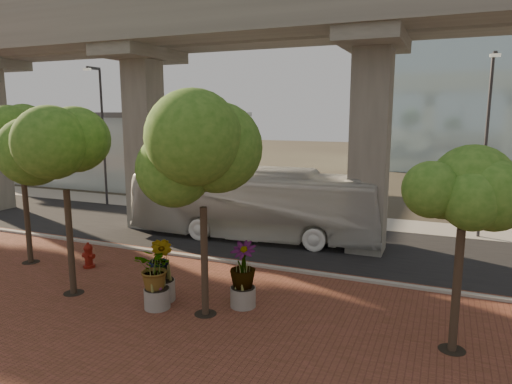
% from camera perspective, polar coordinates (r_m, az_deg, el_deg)
% --- Properties ---
extents(ground, '(160.00, 160.00, 0.00)m').
position_cam_1_polar(ground, '(21.60, -3.40, -7.03)').
color(ground, '#342E26').
rests_on(ground, ground).
extents(brick_plaza, '(70.00, 13.00, 0.06)m').
position_cam_1_polar(brick_plaza, '(15.29, -17.18, -14.72)').
color(brick_plaza, brown).
rests_on(brick_plaza, ground).
extents(asphalt_road, '(90.00, 8.00, 0.04)m').
position_cam_1_polar(asphalt_road, '(23.34, -1.23, -5.68)').
color(asphalt_road, black).
rests_on(asphalt_road, ground).
extents(curb_strip, '(70.00, 0.25, 0.16)m').
position_cam_1_polar(curb_strip, '(19.89, -5.97, -8.34)').
color(curb_strip, '#A19E96').
rests_on(curb_strip, ground).
extents(far_sidewalk, '(90.00, 3.00, 0.06)m').
position_cam_1_polar(far_sidewalk, '(28.29, 3.31, -2.89)').
color(far_sidewalk, '#A19E96').
rests_on(far_sidewalk, ground).
extents(transit_viaduct, '(72.00, 5.60, 12.40)m').
position_cam_1_polar(transit_viaduct, '(22.50, -1.30, 12.45)').
color(transit_viaduct, gray).
rests_on(transit_viaduct, ground).
extents(station_pavilion, '(23.00, 13.00, 6.30)m').
position_cam_1_polar(station_pavilion, '(45.30, -17.45, 5.57)').
color(station_pavilion, '#B1C4CA').
rests_on(station_pavilion, ground).
extents(transit_bus, '(12.79, 3.84, 3.52)m').
position_cam_1_polar(transit_bus, '(22.82, -0.20, -1.54)').
color(transit_bus, silver).
rests_on(transit_bus, ground).
extents(fire_hydrant, '(0.52, 0.47, 1.04)m').
position_cam_1_polar(fire_hydrant, '(19.90, -20.20, -7.46)').
color(fire_hydrant, maroon).
rests_on(fire_hydrant, ground).
extents(planter_front, '(1.85, 1.85, 2.04)m').
position_cam_1_polar(planter_front, '(15.09, -12.38, -9.65)').
color(planter_front, '#ABA69A').
rests_on(planter_front, ground).
extents(planter_right, '(2.02, 2.02, 2.16)m').
position_cam_1_polar(planter_right, '(14.84, -1.65, -9.46)').
color(planter_right, '#A29C92').
rests_on(planter_right, ground).
extents(planter_left, '(1.99, 1.99, 2.19)m').
position_cam_1_polar(planter_left, '(15.64, -11.82, -8.57)').
color(planter_left, gray).
rests_on(planter_left, ground).
extents(street_tree_far_west, '(3.31, 3.31, 6.39)m').
position_cam_1_polar(street_tree_far_west, '(20.78, -27.33, 5.03)').
color(street_tree_far_west, '#413025').
rests_on(street_tree_far_west, ground).
extents(street_tree_near_west, '(3.76, 3.76, 6.49)m').
position_cam_1_polar(street_tree_near_west, '(16.46, -22.88, 4.00)').
color(street_tree_near_west, '#413025').
rests_on(street_tree_near_west, ground).
extents(street_tree_near_east, '(4.23, 4.23, 6.60)m').
position_cam_1_polar(street_tree_near_east, '(13.61, -6.70, 3.17)').
color(street_tree_near_east, '#413025').
rests_on(street_tree_near_east, ground).
extents(street_tree_far_east, '(3.32, 3.32, 5.81)m').
position_cam_1_polar(street_tree_far_east, '(12.53, 24.61, 0.01)').
color(street_tree_far_east, '#413025').
rests_on(street_tree_far_east, ground).
extents(streetlamp_west, '(0.45, 1.33, 9.15)m').
position_cam_1_polar(streetlamp_west, '(32.42, -18.75, 7.71)').
color(streetlamp_west, '#29292D').
rests_on(streetlamp_west, ground).
extents(streetlamp_east, '(0.45, 1.31, 9.01)m').
position_cam_1_polar(streetlamp_east, '(25.11, 26.89, 6.49)').
color(streetlamp_east, '#323137').
rests_on(streetlamp_east, ground).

